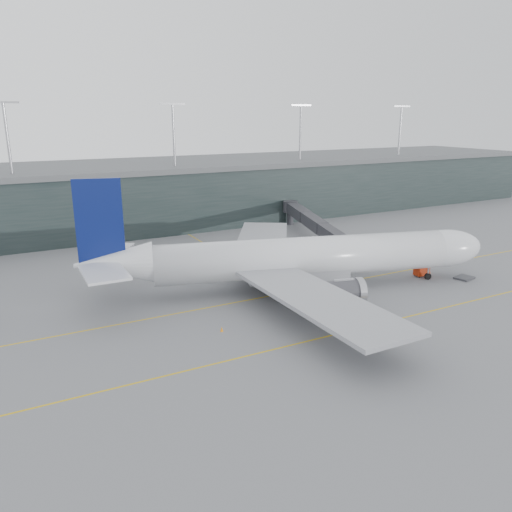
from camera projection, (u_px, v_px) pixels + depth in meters
name	position (u px, v px, depth m)	size (l,w,h in m)	color
ground	(248.00, 290.00, 79.20)	(320.00, 320.00, 0.00)	slate
taxiline_a	(260.00, 298.00, 75.79)	(160.00, 0.25, 0.02)	gold
taxiline_b	(321.00, 338.00, 62.19)	(160.00, 0.25, 0.02)	gold
taxiline_lead_main	(225.00, 256.00, 98.46)	(0.25, 60.00, 0.02)	gold
terminal	(145.00, 193.00, 126.45)	(240.00, 36.00, 29.00)	#1E2928
main_aircraft	(300.00, 258.00, 78.19)	(64.63, 59.46, 18.40)	silver
jet_bridge	(303.00, 222.00, 107.90)	(14.24, 43.31, 6.00)	#2A2A2F
gse_cart	(421.00, 271.00, 85.80)	(2.48, 1.69, 1.61)	#B0290C
baggage_dolly	(464.00, 278.00, 84.54)	(3.05, 2.44, 0.31)	#333338
uld_a	(190.00, 271.00, 85.41)	(2.72, 2.42, 2.07)	#3C3C41
uld_b	(207.00, 268.00, 87.21)	(2.28, 1.95, 1.84)	#3C3C41
uld_c	(215.00, 267.00, 87.44)	(2.51, 2.18, 1.99)	#3C3C41
cone_nose	(429.00, 271.00, 87.59)	(0.43, 0.43, 0.68)	#F03D0D
cone_wing_stbd	(381.00, 315.00, 68.18)	(0.49, 0.49, 0.78)	#CD480B
cone_wing_port	(269.00, 263.00, 92.10)	(0.45, 0.45, 0.72)	#EF350D
cone_tail	(222.00, 329.00, 63.96)	(0.40, 0.40, 0.63)	orange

